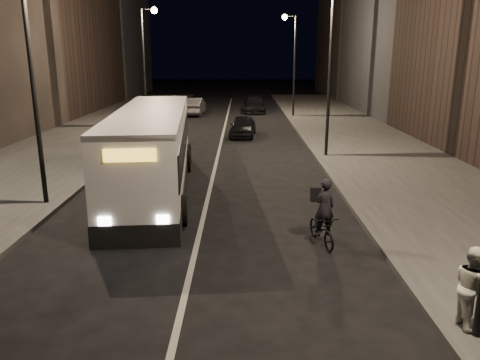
{
  "coord_description": "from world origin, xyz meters",
  "views": [
    {
      "loc": [
        1.26,
        -11.6,
        5.17
      ],
      "look_at": [
        1.21,
        2.03,
        1.5
      ],
      "focal_mm": 35.0,
      "sensor_mm": 36.0,
      "label": 1
    }
  ],
  "objects_px": {
    "city_bus": "(152,147)",
    "car_far": "(254,104)",
    "streetlight_right_far": "(292,52)",
    "cyclist_on_bicycle": "(322,223)",
    "car_mid": "(194,106)",
    "car_near": "(243,126)",
    "streetlight_left_near": "(37,48)",
    "streetlight_right_mid": "(325,50)",
    "pedestrian_woman": "(473,287)",
    "streetlight_left_far": "(147,51)"
  },
  "relations": [
    {
      "from": "city_bus",
      "to": "cyclist_on_bicycle",
      "type": "bearing_deg",
      "value": -49.17
    },
    {
      "from": "car_mid",
      "to": "car_near",
      "type": "bearing_deg",
      "value": 113.26
    },
    {
      "from": "streetlight_right_far",
      "to": "cyclist_on_bicycle",
      "type": "relative_size",
      "value": 4.15
    },
    {
      "from": "streetlight_right_far",
      "to": "pedestrian_woman",
      "type": "bearing_deg",
      "value": -89.51
    },
    {
      "from": "cyclist_on_bicycle",
      "to": "car_mid",
      "type": "bearing_deg",
      "value": 89.99
    },
    {
      "from": "streetlight_right_far",
      "to": "cyclist_on_bicycle",
      "type": "height_order",
      "value": "streetlight_right_far"
    },
    {
      "from": "streetlight_left_near",
      "to": "cyclist_on_bicycle",
      "type": "height_order",
      "value": "streetlight_left_near"
    },
    {
      "from": "car_mid",
      "to": "car_far",
      "type": "bearing_deg",
      "value": -157.17
    },
    {
      "from": "streetlight_right_mid",
      "to": "streetlight_left_near",
      "type": "xyz_separation_m",
      "value": [
        -10.66,
        -8.0,
        0.0
      ]
    },
    {
      "from": "city_bus",
      "to": "car_mid",
      "type": "height_order",
      "value": "city_bus"
    },
    {
      "from": "pedestrian_woman",
      "to": "car_far",
      "type": "relative_size",
      "value": 0.33
    },
    {
      "from": "cyclist_on_bicycle",
      "to": "car_far",
      "type": "height_order",
      "value": "cyclist_on_bicycle"
    },
    {
      "from": "city_bus",
      "to": "car_mid",
      "type": "bearing_deg",
      "value": 86.7
    },
    {
      "from": "city_bus",
      "to": "cyclist_on_bicycle",
      "type": "xyz_separation_m",
      "value": [
        5.7,
        -5.5,
        -1.06
      ]
    },
    {
      "from": "streetlight_left_near",
      "to": "streetlight_left_far",
      "type": "relative_size",
      "value": 1.0
    },
    {
      "from": "streetlight_right_far",
      "to": "pedestrian_woman",
      "type": "relative_size",
      "value": 5.08
    },
    {
      "from": "city_bus",
      "to": "car_far",
      "type": "xyz_separation_m",
      "value": [
        4.6,
        25.59,
        -1.01
      ]
    },
    {
      "from": "streetlight_right_far",
      "to": "car_near",
      "type": "relative_size",
      "value": 2.09
    },
    {
      "from": "car_mid",
      "to": "streetlight_left_far",
      "type": "bearing_deg",
      "value": 75.07
    },
    {
      "from": "streetlight_right_far",
      "to": "city_bus",
      "type": "relative_size",
      "value": 0.68
    },
    {
      "from": "streetlight_right_far",
      "to": "car_near",
      "type": "bearing_deg",
      "value": -113.08
    },
    {
      "from": "car_near",
      "to": "car_mid",
      "type": "distance_m",
      "value": 11.91
    },
    {
      "from": "pedestrian_woman",
      "to": "car_near",
      "type": "relative_size",
      "value": 0.41
    },
    {
      "from": "car_near",
      "to": "car_mid",
      "type": "bearing_deg",
      "value": 116.11
    },
    {
      "from": "streetlight_right_mid",
      "to": "car_far",
      "type": "distance_m",
      "value": 20.48
    },
    {
      "from": "streetlight_left_far",
      "to": "car_far",
      "type": "distance_m",
      "value": 13.28
    },
    {
      "from": "streetlight_right_mid",
      "to": "streetlight_right_far",
      "type": "xyz_separation_m",
      "value": [
        0.0,
        16.0,
        0.0
      ]
    },
    {
      "from": "streetlight_right_far",
      "to": "car_mid",
      "type": "height_order",
      "value": "streetlight_right_far"
    },
    {
      "from": "streetlight_right_mid",
      "to": "streetlight_right_far",
      "type": "relative_size",
      "value": 1.0
    },
    {
      "from": "streetlight_right_mid",
      "to": "city_bus",
      "type": "bearing_deg",
      "value": -142.07
    },
    {
      "from": "car_near",
      "to": "car_mid",
      "type": "xyz_separation_m",
      "value": [
        -4.28,
        11.11,
        0.1
      ]
    },
    {
      "from": "streetlight_right_far",
      "to": "streetlight_right_mid",
      "type": "bearing_deg",
      "value": -90.0
    },
    {
      "from": "city_bus",
      "to": "car_near",
      "type": "xyz_separation_m",
      "value": [
        3.51,
        12.45,
        -1.06
      ]
    },
    {
      "from": "streetlight_left_near",
      "to": "city_bus",
      "type": "xyz_separation_m",
      "value": [
        3.14,
        2.14,
        -3.65
      ]
    },
    {
      "from": "pedestrian_woman",
      "to": "car_far",
      "type": "height_order",
      "value": "pedestrian_woman"
    },
    {
      "from": "streetlight_right_mid",
      "to": "car_near",
      "type": "distance_m",
      "value": 9.04
    },
    {
      "from": "car_far",
      "to": "car_near",
      "type": "bearing_deg",
      "value": -95.06
    },
    {
      "from": "streetlight_right_mid",
      "to": "cyclist_on_bicycle",
      "type": "height_order",
      "value": "streetlight_right_mid"
    },
    {
      "from": "streetlight_right_mid",
      "to": "streetlight_left_far",
      "type": "relative_size",
      "value": 1.0
    },
    {
      "from": "streetlight_right_mid",
      "to": "pedestrian_woman",
      "type": "xyz_separation_m",
      "value": [
        0.27,
        -15.64,
        -4.4
      ]
    },
    {
      "from": "streetlight_left_near",
      "to": "cyclist_on_bicycle",
      "type": "bearing_deg",
      "value": -20.83
    },
    {
      "from": "city_bus",
      "to": "car_far",
      "type": "bearing_deg",
      "value": 74.64
    },
    {
      "from": "streetlight_left_far",
      "to": "city_bus",
      "type": "bearing_deg",
      "value": -78.79
    },
    {
      "from": "cyclist_on_bicycle",
      "to": "pedestrian_woman",
      "type": "relative_size",
      "value": 1.22
    },
    {
      "from": "streetlight_right_far",
      "to": "car_near",
      "type": "xyz_separation_m",
      "value": [
        -4.01,
        -9.41,
        -4.7
      ]
    },
    {
      "from": "city_bus",
      "to": "streetlight_left_far",
      "type": "bearing_deg",
      "value": 96.04
    },
    {
      "from": "cyclist_on_bicycle",
      "to": "car_near",
      "type": "xyz_separation_m",
      "value": [
        -2.19,
        17.96,
        0.01
      ]
    },
    {
      "from": "cyclist_on_bicycle",
      "to": "car_mid",
      "type": "xyz_separation_m",
      "value": [
        -6.47,
        29.07,
        0.1
      ]
    },
    {
      "from": "streetlight_left_far",
      "to": "city_bus",
      "type": "xyz_separation_m",
      "value": [
        3.14,
        -15.86,
        -3.65
      ]
    },
    {
      "from": "car_far",
      "to": "streetlight_left_near",
      "type": "bearing_deg",
      "value": -105.93
    }
  ]
}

